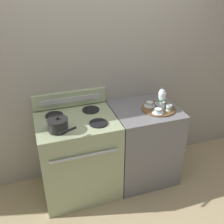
{
  "coord_description": "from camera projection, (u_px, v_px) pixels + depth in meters",
  "views": [
    {
      "loc": [
        -0.73,
        -2.23,
        2.19
      ],
      "look_at": [
        -0.01,
        -0.1,
        0.98
      ],
      "focal_mm": 42.0,
      "sensor_mm": 36.0,
      "label": 1
    }
  ],
  "objects": [
    {
      "name": "teacup_right",
      "position": [
        158.0,
        111.0,
        2.66
      ],
      "size": [
        0.12,
        0.12,
        0.05
      ],
      "color": "silver",
      "rests_on": "serving_tray"
    },
    {
      "name": "stove",
      "position": [
        79.0,
        156.0,
        2.79
      ],
      "size": [
        0.79,
        0.67,
        0.91
      ],
      "color": "#9EAD84",
      "rests_on": "ground"
    },
    {
      "name": "teacup_front",
      "position": [
        160.0,
        102.0,
        2.85
      ],
      "size": [
        0.12,
        0.12,
        0.05
      ],
      "color": "silver",
      "rests_on": "serving_tray"
    },
    {
      "name": "saucepan",
      "position": [
        58.0,
        124.0,
        2.37
      ],
      "size": [
        0.24,
        0.3,
        0.13
      ],
      "color": "black",
      "rests_on": "stove"
    },
    {
      "name": "side_counter",
      "position": [
        143.0,
        143.0,
        3.01
      ],
      "size": [
        0.69,
        0.64,
        0.9
      ],
      "color": "slate",
      "rests_on": "ground"
    },
    {
      "name": "teacup_left",
      "position": [
        150.0,
        104.0,
        2.8
      ],
      "size": [
        0.12,
        0.12,
        0.05
      ],
      "color": "silver",
      "rests_on": "serving_tray"
    },
    {
      "name": "creamer_jug",
      "position": [
        169.0,
        108.0,
        2.71
      ],
      "size": [
        0.06,
        0.06,
        0.06
      ],
      "color": "silver",
      "rests_on": "serving_tray"
    },
    {
      "name": "wall_back",
      "position": [
        100.0,
        84.0,
        2.87
      ],
      "size": [
        6.0,
        0.05,
        2.2
      ],
      "color": "#9E998E",
      "rests_on": "ground"
    },
    {
      "name": "serving_tray",
      "position": [
        158.0,
        109.0,
        2.77
      ],
      "size": [
        0.36,
        0.36,
        0.01
      ],
      "color": "brown",
      "rests_on": "side_counter"
    },
    {
      "name": "teapot",
      "position": [
        162.0,
        99.0,
        2.71
      ],
      "size": [
        0.08,
        0.13,
        0.24
      ],
      "color": "silver",
      "rests_on": "serving_tray"
    },
    {
      "name": "control_panel",
      "position": [
        70.0,
        99.0,
        2.78
      ],
      "size": [
        0.78,
        0.05,
        0.16
      ],
      "color": "#9EAD84",
      "rests_on": "stove"
    },
    {
      "name": "ground_plane",
      "position": [
        110.0,
        181.0,
        3.11
      ],
      "size": [
        6.0,
        6.0,
        0.0
      ],
      "primitive_type": "plane",
      "color": "tan"
    }
  ]
}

